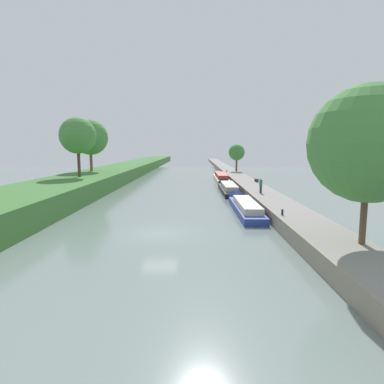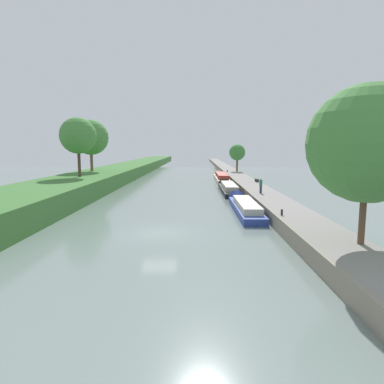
% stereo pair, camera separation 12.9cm
% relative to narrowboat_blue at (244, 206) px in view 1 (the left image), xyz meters
% --- Properties ---
extents(ground_plane, '(160.00, 160.00, 0.00)m').
position_rel_narrowboat_blue_xyz_m(ground_plane, '(-7.33, -8.40, -0.48)').
color(ground_plane, slate).
extents(right_towpath, '(3.31, 260.00, 1.05)m').
position_rel_narrowboat_blue_xyz_m(right_towpath, '(3.14, -8.40, 0.04)').
color(right_towpath, gray).
rests_on(right_towpath, ground_plane).
extents(stone_quay, '(0.25, 260.00, 1.10)m').
position_rel_narrowboat_blue_xyz_m(stone_quay, '(1.36, -8.40, 0.07)').
color(stone_quay, gray).
rests_on(stone_quay, ground_plane).
extents(narrowboat_blue, '(1.96, 12.77, 1.86)m').
position_rel_narrowboat_blue_xyz_m(narrowboat_blue, '(0.00, 0.00, 0.00)').
color(narrowboat_blue, '#283D93').
rests_on(narrowboat_blue, ground_plane).
extents(narrowboat_black, '(1.99, 13.28, 1.91)m').
position_rel_narrowboat_blue_xyz_m(narrowboat_black, '(-0.18, 14.43, 0.02)').
color(narrowboat_black, black).
rests_on(narrowboat_black, ground_plane).
extents(narrowboat_cream, '(2.09, 15.66, 2.06)m').
position_rel_narrowboat_blue_xyz_m(narrowboat_cream, '(-0.04, 30.10, 0.11)').
color(narrowboat_cream, beige).
rests_on(narrowboat_cream, ground_plane).
extents(tree_rightbank_near, '(6.03, 6.03, 8.24)m').
position_rel_narrowboat_blue_xyz_m(tree_rightbank_near, '(4.05, -14.57, 5.79)').
color(tree_rightbank_near, brown).
rests_on(tree_rightbank_near, right_towpath).
extents(tree_rightbank_midnear, '(3.44, 3.44, 5.74)m').
position_rel_narrowboat_blue_xyz_m(tree_rightbank_midnear, '(4.13, 40.22, 4.56)').
color(tree_rightbank_midnear, brown).
rests_on(tree_rightbank_midnear, right_towpath).
extents(tree_leftbank_downstream, '(4.81, 4.81, 7.87)m').
position_rel_narrowboat_blue_xyz_m(tree_leftbank_downstream, '(-20.36, 12.87, 7.16)').
color(tree_leftbank_downstream, '#4C3828').
rests_on(tree_leftbank_downstream, left_grassy_bank).
extents(tree_leftbank_upstream, '(5.75, 5.75, 8.43)m').
position_rel_narrowboat_blue_xyz_m(tree_leftbank_upstream, '(-22.00, 23.41, 7.26)').
color(tree_leftbank_upstream, brown).
rests_on(tree_leftbank_upstream, left_grassy_bank).
extents(person_walking, '(0.34, 0.34, 1.66)m').
position_rel_narrowboat_blue_xyz_m(person_walking, '(2.57, 5.24, 1.44)').
color(person_walking, '#282D42').
rests_on(person_walking, right_towpath).
extents(mooring_bollard_near, '(0.16, 0.16, 0.45)m').
position_rel_narrowboat_blue_xyz_m(mooring_bollard_near, '(1.79, -7.11, 0.79)').
color(mooring_bollard_near, black).
rests_on(mooring_bollard_near, right_towpath).
extents(mooring_bollard_far, '(0.16, 0.16, 0.45)m').
position_rel_narrowboat_blue_xyz_m(mooring_bollard_far, '(1.79, 37.40, 0.79)').
color(mooring_bollard_far, black).
rests_on(mooring_bollard_far, right_towpath).
extents(park_bench, '(0.44, 1.50, 0.47)m').
position_rel_narrowboat_blue_xyz_m(park_bench, '(4.34, 17.52, 0.92)').
color(park_bench, '#333338').
rests_on(park_bench, right_towpath).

